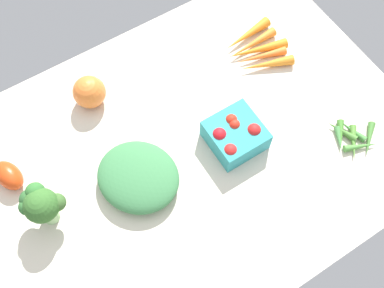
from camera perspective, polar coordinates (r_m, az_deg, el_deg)
name	(u,v)px	position (r cm, az deg, el deg)	size (l,w,h in cm)	color
tablecloth	(192,150)	(105.96, 0.00, -0.70)	(104.00, 76.00, 2.00)	beige
leafy_greens_clump	(138,177)	(99.92, -6.79, -4.12)	(18.58, 16.70, 5.49)	#3B7D48
okra_pile	(352,138)	(111.66, 19.51, 0.77)	(11.98, 12.45, 1.85)	#478943
roma_tomato	(9,175)	(107.46, -22.10, -3.70)	(8.05, 4.99, 4.99)	red
heirloom_tomato_orange	(89,92)	(110.49, -12.81, 6.41)	(7.84, 7.84, 7.84)	orange
carrot_bunch	(256,49)	(119.48, 8.11, 11.77)	(15.98, 16.02, 2.78)	orange
broccoli_head	(40,204)	(97.24, -18.55, -7.20)	(9.06, 8.54, 11.48)	#A0CC8A
berry_basket	(235,135)	(103.31, 5.45, 1.14)	(11.77, 11.77, 6.92)	teal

